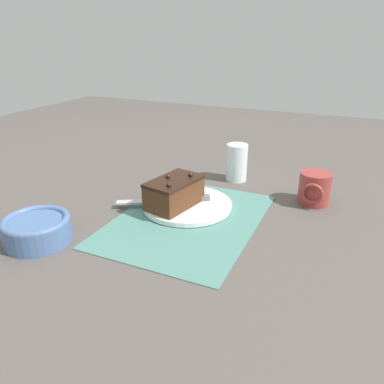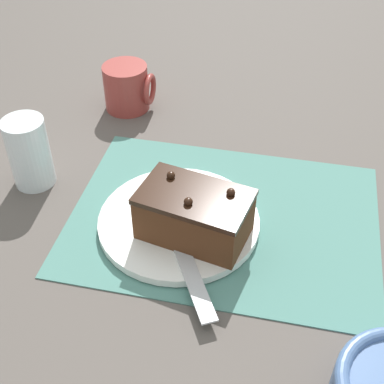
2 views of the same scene
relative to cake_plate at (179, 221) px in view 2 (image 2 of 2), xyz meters
The scene contains 7 objects.
ground_plane 0.07m from the cake_plate, 25.91° to the left, with size 3.00×3.00×0.00m, color #544C47.
placemat_woven 0.07m from the cake_plate, 25.91° to the left, with size 0.46×0.34×0.00m, color slate.
cake_plate is the anchor object (origin of this frame).
chocolate_cake 0.06m from the cake_plate, 39.73° to the right, with size 0.17×0.12×0.08m.
serving_knife 0.03m from the cake_plate, 94.57° to the right, with size 0.14×0.23×0.01m.
drinking_glass 0.26m from the cake_plate, 168.15° to the left, with size 0.07×0.07×0.12m.
coffee_mug 0.35m from the cake_plate, 119.59° to the left, with size 0.09×0.08×0.09m.
Camera 2 is at (0.08, -0.58, 0.56)m, focal length 50.00 mm.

